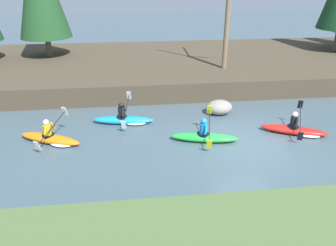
# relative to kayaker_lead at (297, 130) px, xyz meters

# --- Properties ---
(ground_plane) EXTENTS (90.00, 90.00, 0.00)m
(ground_plane) POSITION_rel_kayaker_lead_xyz_m (-2.33, -0.77, -0.20)
(ground_plane) COLOR #425660
(riverbank_far) EXTENTS (44.00, 11.07, 1.06)m
(riverbank_far) POSITION_rel_kayaker_lead_xyz_m (-2.33, 9.51, 0.33)
(riverbank_far) COLOR #473D2D
(riverbank_far) RESTS_ON ground
(bare_tree_upstream) EXTENTS (3.12, 3.08, 5.62)m
(bare_tree_upstream) POSITION_rel_kayaker_lead_xyz_m (-1.37, 6.72, 3.51)
(bare_tree_upstream) COLOR #7A664C
(bare_tree_upstream) RESTS_ON riverbank_far
(kayaker_lead) EXTENTS (2.71, 1.97, 1.20)m
(kayaker_lead) POSITION_rel_kayaker_lead_xyz_m (0.00, 0.00, 0.00)
(kayaker_lead) COLOR red
(kayaker_lead) RESTS_ON ground
(kayaker_middle) EXTENTS (2.79, 2.06, 1.20)m
(kayaker_middle) POSITION_rel_kayaker_lead_xyz_m (-3.99, -0.17, 0.02)
(kayaker_middle) COLOR green
(kayaker_middle) RESTS_ON ground
(kayaker_trailing) EXTENTS (2.80, 2.07, 1.20)m
(kayaker_trailing) POSITION_rel_kayaker_lead_xyz_m (-7.18, 1.91, 0.00)
(kayaker_trailing) COLOR #1993D6
(kayaker_trailing) RESTS_ON ground
(kayaker_far_back) EXTENTS (2.70, 1.96, 1.20)m
(kayaker_far_back) POSITION_rel_kayaker_lead_xyz_m (-10.10, 0.39, 0.00)
(kayaker_far_back) COLOR orange
(kayaker_far_back) RESTS_ON ground
(boulder_midstream) EXTENTS (1.23, 0.97, 0.70)m
(boulder_midstream) POSITION_rel_kayaker_lead_xyz_m (-2.71, 2.46, 0.15)
(boulder_midstream) COLOR gray
(boulder_midstream) RESTS_ON ground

